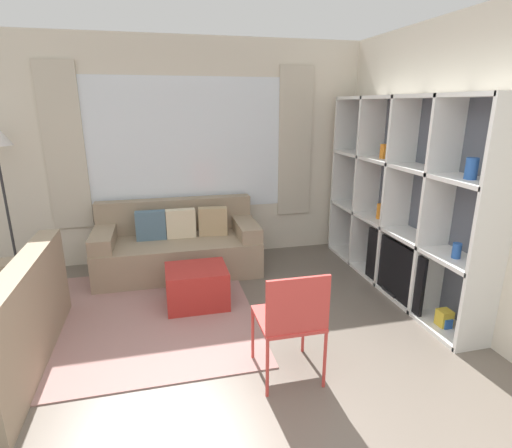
{
  "coord_description": "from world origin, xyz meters",
  "views": [
    {
      "loc": [
        -0.34,
        -1.63,
        1.94
      ],
      "look_at": [
        0.5,
        1.87,
        0.85
      ],
      "focal_mm": 28.0,
      "sensor_mm": 36.0,
      "label": 1
    }
  ],
  "objects_px": {
    "shelving_unit": "(401,201)",
    "folding_chair": "(292,316)",
    "couch_main": "(178,246)",
    "ottoman": "(197,287)"
  },
  "relations": [
    {
      "from": "folding_chair",
      "to": "ottoman",
      "type": "bearing_deg",
      "value": -67.19
    },
    {
      "from": "couch_main",
      "to": "folding_chair",
      "type": "height_order",
      "value": "folding_chair"
    },
    {
      "from": "ottoman",
      "to": "folding_chair",
      "type": "bearing_deg",
      "value": -67.19
    },
    {
      "from": "couch_main",
      "to": "ottoman",
      "type": "height_order",
      "value": "couch_main"
    },
    {
      "from": "couch_main",
      "to": "folding_chair",
      "type": "bearing_deg",
      "value": -73.27
    },
    {
      "from": "folding_chair",
      "to": "shelving_unit",
      "type": "bearing_deg",
      "value": -142.31
    },
    {
      "from": "shelving_unit",
      "to": "folding_chair",
      "type": "bearing_deg",
      "value": -142.31
    },
    {
      "from": "ottoman",
      "to": "folding_chair",
      "type": "xyz_separation_m",
      "value": [
        0.55,
        -1.3,
        0.32
      ]
    },
    {
      "from": "shelving_unit",
      "to": "folding_chair",
      "type": "distance_m",
      "value": 2.07
    },
    {
      "from": "folding_chair",
      "to": "couch_main",
      "type": "bearing_deg",
      "value": -73.27
    }
  ]
}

